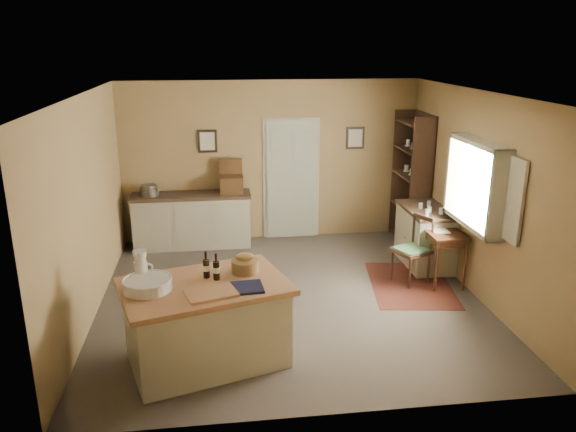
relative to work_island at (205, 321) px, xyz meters
name	(u,v)px	position (x,y,z in m)	size (l,w,h in m)	color
ground	(290,298)	(1.09, 1.44, -0.48)	(5.00, 5.00, 0.00)	brown
wall_back	(271,161)	(1.09, 3.94, 0.87)	(5.00, 0.10, 2.70)	#97794C
wall_front	(329,281)	(1.09, -1.06, 0.87)	(5.00, 0.10, 2.70)	#97794C
wall_left	(87,208)	(-1.41, 1.44, 0.87)	(0.10, 5.00, 2.70)	#97794C
wall_right	(476,195)	(3.59, 1.44, 0.87)	(0.10, 5.00, 2.70)	#97794C
ceiling	(290,93)	(1.09, 1.44, 2.22)	(5.00, 5.00, 0.00)	silver
door	(291,178)	(1.44, 3.91, 0.57)	(0.97, 0.06, 2.11)	#A7AD93
framed_prints	(282,140)	(1.29, 3.91, 1.24)	(2.82, 0.02, 0.38)	black
window	(479,184)	(3.52, 1.24, 1.07)	(0.25, 1.99, 1.12)	#B4AC92
work_island	(205,321)	(0.00, 0.00, 0.00)	(1.92, 1.53, 1.20)	#B4AC92
sideboard	(193,218)	(-0.25, 3.64, 0.00)	(1.94, 0.55, 1.18)	#B4AC92
rug	(410,284)	(2.84, 1.64, -0.48)	(1.10, 1.60, 0.01)	#4F2313
writing_desk	(442,237)	(3.29, 1.73, 0.18)	(0.48, 0.79, 0.82)	#371D0F
desk_chair	(411,251)	(2.86, 1.74, -0.01)	(0.44, 0.44, 0.94)	#301E14
right_cabinet	(425,236)	(3.29, 2.35, -0.02)	(0.63, 1.13, 0.99)	#B4AC92
shelving_unit	(414,179)	(3.45, 3.41, 0.61)	(0.37, 0.99, 2.19)	#301E14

